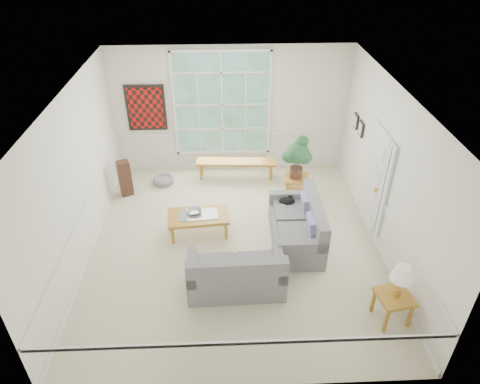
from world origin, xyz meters
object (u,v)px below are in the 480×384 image
Objects in this scene: loveseat_front at (236,268)px; side_table at (392,307)px; loveseat_right at (296,223)px; end_table at (296,187)px; coffee_table at (199,224)px.

loveseat_front is 3.13× the size of side_table.
loveseat_right reaches higher than end_table.
coffee_table is 2.43m from end_table.
coffee_table is at bearing 169.71° from loveseat_right.
side_table is (3.08, -2.28, 0.04)m from coffee_table.
end_table is 0.98× the size of side_table.
loveseat_front reaches higher than side_table.
side_table is at bearing -74.47° from end_table.
coffee_table is at bearing 143.53° from side_table.
loveseat_front is at bearing -117.75° from end_table.
loveseat_right is 1.59m from end_table.
loveseat_front is 1.66m from coffee_table.
loveseat_right reaches higher than coffee_table.
side_table is (1.21, -1.93, -0.20)m from loveseat_right.
coffee_table is (-1.87, 0.35, -0.24)m from loveseat_right.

